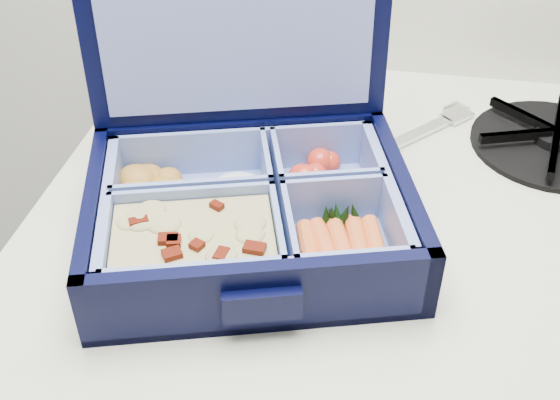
# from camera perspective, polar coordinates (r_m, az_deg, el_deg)

# --- Properties ---
(bento_box) EXTENTS (0.30, 0.26, 0.06)m
(bento_box) POSITION_cam_1_polar(r_m,az_deg,el_deg) (0.56, -2.41, -1.10)
(bento_box) COLOR black
(bento_box) RESTS_ON stove
(burner_grate) EXTENTS (0.20, 0.20, 0.02)m
(burner_grate) POSITION_cam_1_polar(r_m,az_deg,el_deg) (0.73, 21.50, 4.83)
(burner_grate) COLOR black
(burner_grate) RESTS_ON stove
(burner_grate_rear) EXTENTS (0.20, 0.20, 0.02)m
(burner_grate_rear) POSITION_cam_1_polar(r_m,az_deg,el_deg) (0.74, -4.16, 8.04)
(burner_grate_rear) COLOR black
(burner_grate_rear) RESTS_ON stove
(fork) EXTENTS (0.15, 0.16, 0.01)m
(fork) POSITION_cam_1_polar(r_m,az_deg,el_deg) (0.69, 9.23, 4.46)
(fork) COLOR silver
(fork) RESTS_ON stove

